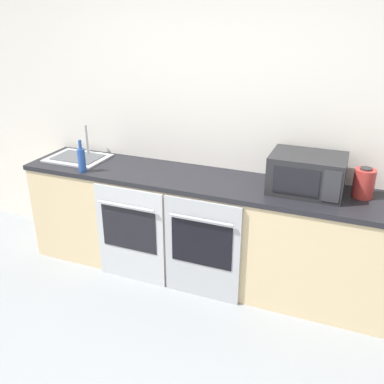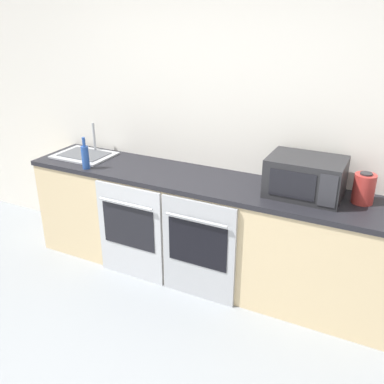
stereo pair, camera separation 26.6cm
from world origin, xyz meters
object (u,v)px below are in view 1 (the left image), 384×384
microwave (307,173)px  sink (78,157)px  oven_left (130,235)px  bottle_blue (82,159)px  kettle (364,183)px  oven_right (202,250)px

microwave → sink: 2.03m
oven_left → bottle_blue: 0.75m
microwave → kettle: microwave is taller
microwave → kettle: size_ratio=2.40×
sink → bottle_blue: bearing=-48.2°
microwave → oven_left: bearing=-165.3°
oven_left → kettle: (1.73, 0.40, 0.58)m
oven_left → microwave: (1.33, 0.35, 0.61)m
bottle_blue → sink: size_ratio=0.53×
microwave → kettle: bearing=7.9°
sink → oven_right: bearing=-14.3°
oven_right → bottle_blue: bottle_blue is taller
oven_right → kettle: 1.30m
microwave → bottle_blue: bearing=-171.4°
kettle → sink: size_ratio=0.43×
kettle → sink: 2.43m
sink → microwave: bearing=0.2°
oven_right → sink: bearing=165.7°
oven_left → kettle: bearing=13.1°
oven_right → microwave: (0.69, 0.35, 0.61)m
oven_left → sink: (-0.70, 0.34, 0.48)m
oven_left → oven_right: same height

